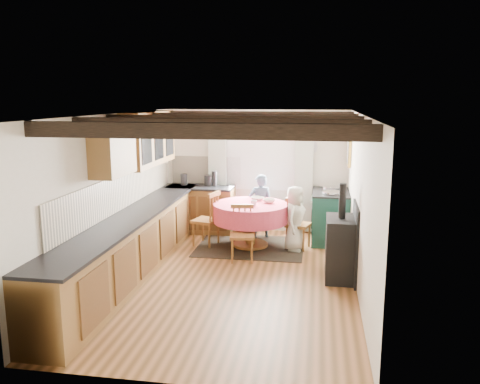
% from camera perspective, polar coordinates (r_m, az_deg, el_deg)
% --- Properties ---
extents(floor, '(3.60, 5.50, 0.00)m').
position_cam_1_polar(floor, '(7.33, -1.01, -10.05)').
color(floor, '#A4673A').
rests_on(floor, ground).
extents(ceiling, '(3.60, 5.50, 0.00)m').
position_cam_1_polar(ceiling, '(6.84, -1.08, 9.04)').
color(ceiling, white).
rests_on(ceiling, ground).
extents(wall_back, '(3.60, 0.00, 2.40)m').
position_cam_1_polar(wall_back, '(9.67, 1.85, 2.48)').
color(wall_back, silver).
rests_on(wall_back, ground).
extents(wall_front, '(3.60, 0.00, 2.40)m').
position_cam_1_polar(wall_front, '(4.41, -7.47, -8.13)').
color(wall_front, silver).
rests_on(wall_front, ground).
extents(wall_left, '(0.00, 5.50, 2.40)m').
position_cam_1_polar(wall_left, '(7.52, -14.68, -0.36)').
color(wall_left, silver).
rests_on(wall_left, ground).
extents(wall_right, '(0.00, 5.50, 2.40)m').
position_cam_1_polar(wall_right, '(6.91, 13.82, -1.31)').
color(wall_right, silver).
rests_on(wall_right, ground).
extents(beam_a, '(3.60, 0.16, 0.16)m').
position_cam_1_polar(beam_a, '(4.90, -5.28, 7.14)').
color(beam_a, black).
rests_on(beam_a, ceiling).
extents(beam_b, '(3.60, 0.16, 0.16)m').
position_cam_1_polar(beam_b, '(5.87, -2.83, 7.81)').
color(beam_b, black).
rests_on(beam_b, ceiling).
extents(beam_c, '(3.60, 0.16, 0.16)m').
position_cam_1_polar(beam_c, '(6.85, -1.08, 8.29)').
color(beam_c, black).
rests_on(beam_c, ceiling).
extents(beam_d, '(3.60, 0.16, 0.16)m').
position_cam_1_polar(beam_d, '(7.83, 0.24, 8.64)').
color(beam_d, black).
rests_on(beam_d, ceiling).
extents(beam_e, '(3.60, 0.16, 0.16)m').
position_cam_1_polar(beam_e, '(8.82, 1.26, 8.91)').
color(beam_e, black).
rests_on(beam_e, ceiling).
extents(splash_left, '(0.02, 4.50, 0.55)m').
position_cam_1_polar(splash_left, '(7.78, -13.66, 0.07)').
color(splash_left, beige).
rests_on(splash_left, wall_left).
extents(splash_back, '(1.40, 0.02, 0.55)m').
position_cam_1_polar(splash_back, '(9.82, -3.97, 2.60)').
color(splash_back, beige).
rests_on(splash_back, wall_back).
extents(base_cabinet_left, '(0.60, 5.30, 0.88)m').
position_cam_1_polar(base_cabinet_left, '(7.59, -12.31, -6.07)').
color(base_cabinet_left, brown).
rests_on(base_cabinet_left, floor).
extents(base_cabinet_back, '(1.30, 0.60, 0.88)m').
position_cam_1_polar(base_cabinet_back, '(9.71, -4.57, -2.08)').
color(base_cabinet_back, brown).
rests_on(base_cabinet_back, floor).
extents(worktop_left, '(0.64, 5.30, 0.04)m').
position_cam_1_polar(worktop_left, '(7.46, -12.31, -2.70)').
color(worktop_left, black).
rests_on(worktop_left, base_cabinet_left).
extents(worktop_back, '(1.30, 0.64, 0.04)m').
position_cam_1_polar(worktop_back, '(9.60, -4.64, 0.57)').
color(worktop_back, black).
rests_on(worktop_back, base_cabinet_back).
extents(wall_cabinet_glass, '(0.34, 1.80, 0.90)m').
position_cam_1_polar(wall_cabinet_glass, '(8.45, -10.59, 6.18)').
color(wall_cabinet_glass, brown).
rests_on(wall_cabinet_glass, wall_left).
extents(wall_cabinet_solid, '(0.34, 0.90, 0.70)m').
position_cam_1_polar(wall_cabinet_solid, '(7.07, -14.67, 4.69)').
color(wall_cabinet_solid, brown).
rests_on(wall_cabinet_solid, wall_left).
extents(window_frame, '(1.34, 0.03, 1.54)m').
position_cam_1_polar(window_frame, '(9.59, 2.45, 4.82)').
color(window_frame, white).
rests_on(window_frame, wall_back).
extents(window_pane, '(1.20, 0.01, 1.40)m').
position_cam_1_polar(window_pane, '(9.59, 2.45, 4.82)').
color(window_pane, white).
rests_on(window_pane, wall_back).
extents(curtain_left, '(0.35, 0.10, 2.10)m').
position_cam_1_polar(curtain_left, '(9.71, -2.63, 1.91)').
color(curtain_left, '#B3B5B2').
rests_on(curtain_left, wall_back).
extents(curtain_right, '(0.35, 0.10, 2.10)m').
position_cam_1_polar(curtain_right, '(9.51, 7.45, 1.64)').
color(curtain_right, '#B3B5B2').
rests_on(curtain_right, wall_back).
extents(curtain_rod, '(2.00, 0.03, 0.03)m').
position_cam_1_polar(curtain_rod, '(9.46, 2.41, 8.38)').
color(curtain_rod, black).
rests_on(curtain_rod, wall_back).
extents(wall_picture, '(0.04, 0.50, 0.60)m').
position_cam_1_polar(wall_picture, '(9.10, 12.66, 4.85)').
color(wall_picture, gold).
rests_on(wall_picture, wall_right).
extents(wall_plate, '(0.30, 0.02, 0.30)m').
position_cam_1_polar(wall_plate, '(9.50, 8.16, 5.26)').
color(wall_plate, silver).
rests_on(wall_plate, wall_back).
extents(rug, '(1.88, 1.46, 0.01)m').
position_cam_1_polar(rug, '(8.78, 1.23, -6.41)').
color(rug, black).
rests_on(rug, floor).
extents(dining_table, '(1.32, 1.32, 0.79)m').
position_cam_1_polar(dining_table, '(8.67, 1.24, -3.95)').
color(dining_table, '#E33F67').
rests_on(dining_table, floor).
extents(chair_near, '(0.45, 0.47, 0.92)m').
position_cam_1_polar(chair_near, '(7.95, 0.24, -4.89)').
color(chair_near, brown).
rests_on(chair_near, floor).
extents(chair_left, '(0.54, 0.53, 0.99)m').
position_cam_1_polar(chair_left, '(8.79, -4.02, -3.10)').
color(chair_left, brown).
rests_on(chair_left, floor).
extents(chair_right, '(0.51, 0.50, 0.93)m').
position_cam_1_polar(chair_right, '(8.65, 6.85, -3.58)').
color(chair_right, brown).
rests_on(chair_right, floor).
extents(aga_range, '(0.67, 1.04, 0.96)m').
position_cam_1_polar(aga_range, '(9.16, 10.51, -2.78)').
color(aga_range, '#133A30').
rests_on(aga_range, floor).
extents(cast_iron_stove, '(0.43, 0.71, 1.43)m').
position_cam_1_polar(cast_iron_stove, '(7.26, 11.75, -4.57)').
color(cast_iron_stove, black).
rests_on(cast_iron_stove, floor).
extents(child_far, '(0.51, 0.40, 1.22)m').
position_cam_1_polar(child_far, '(9.23, 2.41, -1.65)').
color(child_far, '#384C5F').
rests_on(child_far, floor).
extents(child_right, '(0.49, 0.63, 1.14)m').
position_cam_1_polar(child_right, '(8.51, 6.43, -3.10)').
color(child_right, beige).
rests_on(child_right, floor).
extents(bowl_a, '(0.32, 0.32, 0.06)m').
position_cam_1_polar(bowl_a, '(8.87, 2.04, -0.78)').
color(bowl_a, silver).
rests_on(bowl_a, dining_table).
extents(bowl_b, '(0.21, 0.21, 0.07)m').
position_cam_1_polar(bowl_b, '(8.66, 3.41, -1.05)').
color(bowl_b, silver).
rests_on(bowl_b, dining_table).
extents(cup, '(0.13, 0.13, 0.10)m').
position_cam_1_polar(cup, '(8.39, 1.62, -1.31)').
color(cup, silver).
rests_on(cup, dining_table).
extents(canister_tall, '(0.13, 0.13, 0.23)m').
position_cam_1_polar(canister_tall, '(9.72, -6.57, 1.46)').
color(canister_tall, '#262628').
rests_on(canister_tall, worktop_back).
extents(canister_wide, '(0.19, 0.19, 0.21)m').
position_cam_1_polar(canister_wide, '(9.61, -3.66, 1.36)').
color(canister_wide, '#262628').
rests_on(canister_wide, worktop_back).
extents(canister_slim, '(0.11, 0.11, 0.29)m').
position_cam_1_polar(canister_slim, '(9.55, -2.99, 1.56)').
color(canister_slim, '#262628').
rests_on(canister_slim, worktop_back).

